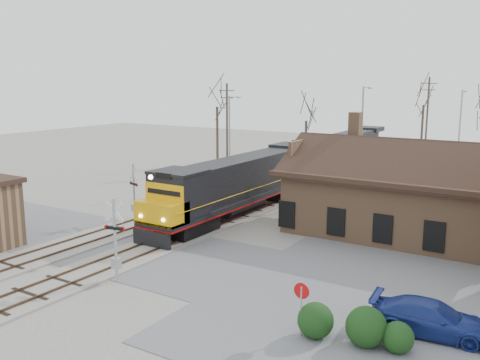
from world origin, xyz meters
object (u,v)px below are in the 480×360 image
object	(u,v)px
depot	(402,199)
locomotive_lead	(236,185)
locomotive_trailing	(339,153)
parked_car	(432,318)

from	to	relation	value
depot	locomotive_lead	distance (m)	12.12
locomotive_lead	locomotive_trailing	bearing A→B (deg)	90.00
depot	locomotive_lead	world-z (taller)	depot
depot	locomotive_trailing	size ratio (longest dim) A/B	0.75
locomotive_lead	parked_car	distance (m)	20.98
depot	locomotive_trailing	world-z (taller)	depot
depot	locomotive_trailing	xyz separation A→B (m)	(-11.99, 18.80, -0.04)
locomotive_trailing	parked_car	size ratio (longest dim) A/B	4.22
depot	parked_car	world-z (taller)	depot
parked_car	locomotive_lead	bearing A→B (deg)	49.44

